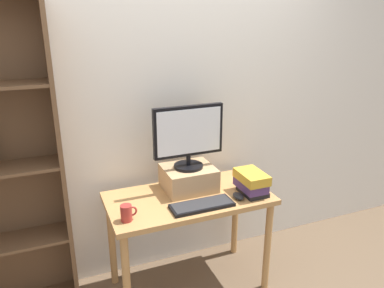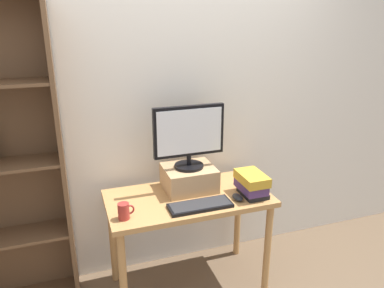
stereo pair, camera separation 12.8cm
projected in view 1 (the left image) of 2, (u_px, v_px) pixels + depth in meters
name	position (u px, v px, depth m)	size (l,w,h in m)	color
ground_plane	(189.00, 284.00, 2.84)	(12.00, 12.00, 0.00)	brown
back_wall	(168.00, 105.00, 2.77)	(7.00, 0.08, 2.60)	silver
desk	(189.00, 209.00, 2.62)	(1.13, 0.59, 0.75)	#B7844C
riser_box	(189.00, 178.00, 2.68)	(0.36, 0.31, 0.17)	tan
computer_monitor	(188.00, 135.00, 2.57)	(0.50, 0.21, 0.45)	black
keyboard	(202.00, 205.00, 2.44)	(0.42, 0.16, 0.02)	black
computer_mouse	(238.00, 196.00, 2.55)	(0.06, 0.10, 0.04)	black
book_stack	(251.00, 182.00, 2.60)	(0.17, 0.26, 0.16)	black
coffee_mug	(127.00, 213.00, 2.27)	(0.10, 0.07, 0.10)	#9E2D28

